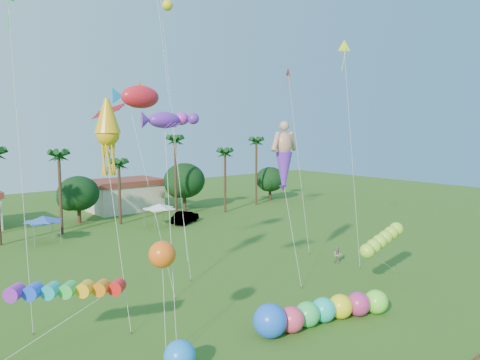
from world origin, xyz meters
TOP-DOWN VIEW (x-y plane):
  - ground at (0.00, 0.00)m, footprint 160.00×160.00m
  - tree_line at (3.57, 44.00)m, footprint 69.46×8.91m
  - buildings_row at (-3.09, 50.00)m, footprint 35.00×7.00m
  - tent_row at (-6.00, 36.33)m, footprint 31.00×4.00m
  - car_b at (11.94, 36.00)m, footprint 5.16×4.05m
  - spectator_b at (13.00, 11.28)m, footprint 0.89×0.95m
  - caterpillar_inflatable at (1.01, 3.22)m, footprint 10.29×4.04m
  - blue_ball at (-9.08, 3.97)m, footprint 1.72×1.72m
  - rainbow_tube at (-11.52, 9.59)m, footprint 8.50×4.36m
  - green_worm at (8.78, 5.05)m, footprint 9.14×3.08m
  - orange_ball_kite at (-8.59, 6.46)m, footprint 1.93×1.93m
  - merman_kite at (6.23, 11.76)m, footprint 2.84×4.41m
  - fish_kite at (-3.53, 18.28)m, footprint 4.89×6.02m
  - squid_kite at (-8.38, 13.72)m, footprint 2.15×5.11m
  - lobster_kite at (-6.85, 8.89)m, footprint 4.08×4.99m
  - delta_kite_red at (14.65, 19.66)m, footprint 2.09×5.09m
  - delta_kite_yellow at (13.99, 11.85)m, footprint 1.40×3.59m

SIDE VIEW (x-z plane):
  - ground at x=0.00m, z-range 0.00..0.00m
  - spectator_b at x=13.00m, z-range 0.00..1.56m
  - car_b at x=11.94m, z-range 0.00..1.64m
  - blue_ball at x=-9.08m, z-range 0.00..1.72m
  - caterpillar_inflatable at x=1.01m, z-range -0.17..1.94m
  - buildings_row at x=-3.09m, z-range 0.00..4.00m
  - tent_row at x=-6.00m, z-range 2.45..3.05m
  - green_worm at x=8.78m, z-range 1.26..5.18m
  - rainbow_tube at x=-11.52m, z-range 1.42..5.14m
  - tree_line at x=3.57m, z-range -1.22..9.78m
  - orange_ball_kite at x=-8.59m, z-range 2.48..8.98m
  - merman_kite at x=6.23m, z-range 3.59..16.40m
  - squid_kite at x=-8.38m, z-range 4.94..19.75m
  - lobster_kite at x=-6.85m, z-range 6.27..20.24m
  - fish_kite at x=-3.53m, z-range 7.10..23.35m
  - delta_kite_red at x=14.65m, z-range 8.63..27.74m
  - delta_kite_yellow at x=13.99m, z-range 9.45..30.24m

